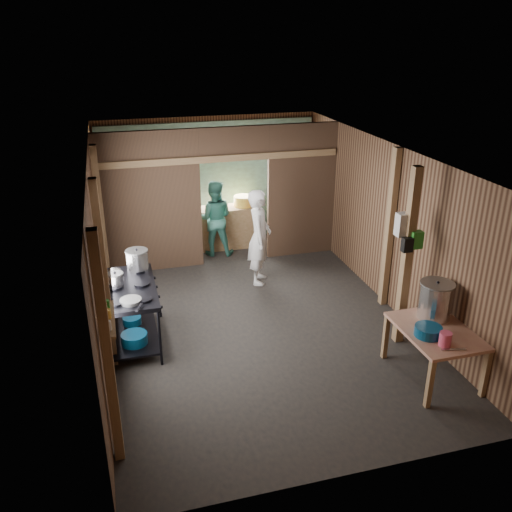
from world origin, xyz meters
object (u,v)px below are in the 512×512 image
object	(u,v)px
stock_pot	(435,301)
pink_bucket	(445,339)
yellow_tub	(243,201)
stove_pot_large	(137,261)
gas_range	(132,315)
prep_table	(433,353)
cook	(259,237)

from	to	relation	value
stock_pot	pink_bucket	size ratio (longest dim) A/B	2.92
yellow_tub	pink_bucket	bearing A→B (deg)	-78.58
stove_pot_large	pink_bucket	bearing A→B (deg)	-39.11
stock_pot	stove_pot_large	bearing A→B (deg)	149.95
gas_range	stove_pot_large	distance (m)	0.82
prep_table	yellow_tub	xyz separation A→B (m)	(-1.23, 5.15, 0.61)
stove_pot_large	pink_bucket	xyz separation A→B (m)	(3.42, -2.78, -0.26)
pink_bucket	prep_table	bearing A→B (deg)	71.12
gas_range	pink_bucket	world-z (taller)	gas_range
gas_range	prep_table	bearing A→B (deg)	-27.01
gas_range	cook	size ratio (longest dim) A/B	0.89
gas_range	yellow_tub	xyz separation A→B (m)	(2.48, 3.26, 0.51)
stove_pot_large	pink_bucket	size ratio (longest dim) A/B	1.90
gas_range	stock_pot	xyz separation A→B (m)	(3.85, -1.59, 0.49)
prep_table	yellow_tub	bearing A→B (deg)	103.45
pink_bucket	cook	size ratio (longest dim) A/B	0.10
gas_range	stock_pot	distance (m)	4.19
stove_pot_large	cook	world-z (taller)	cook
gas_range	cook	bearing A→B (deg)	32.39
stock_pot	yellow_tub	bearing A→B (deg)	105.76
cook	pink_bucket	bearing A→B (deg)	-141.64
gas_range	yellow_tub	size ratio (longest dim) A/B	3.99
yellow_tub	cook	world-z (taller)	cook
prep_table	stock_pot	size ratio (longest dim) A/B	2.28
prep_table	stove_pot_large	size ratio (longest dim) A/B	3.50
gas_range	cook	distance (m)	2.77
gas_range	stock_pot	world-z (taller)	stock_pot
prep_table	pink_bucket	distance (m)	0.58
yellow_tub	cook	xyz separation A→B (m)	(-0.16, -1.79, -0.11)
stock_pot	pink_bucket	bearing A→B (deg)	-111.59
yellow_tub	cook	bearing A→B (deg)	-95.12
gas_range	yellow_tub	world-z (taller)	yellow_tub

